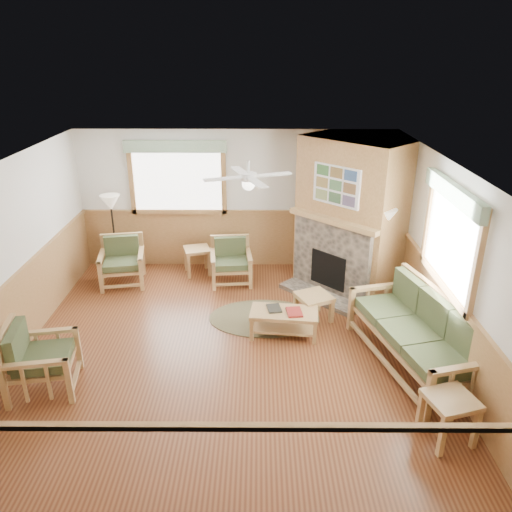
{
  "coord_description": "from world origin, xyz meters",
  "views": [
    {
      "loc": [
        0.44,
        -6.29,
        4.11
      ],
      "look_at": [
        0.4,
        0.7,
        1.15
      ],
      "focal_mm": 35.0,
      "sensor_mm": 36.0,
      "label": 1
    }
  ],
  "objects_px": {
    "armchair_back_right": "(231,262)",
    "armchair_left": "(42,358)",
    "floor_lamp_right": "(380,258)",
    "floor_lamp_left": "(114,235)",
    "end_table_chairs": "(197,261)",
    "footstool": "(313,307)",
    "armchair_back_left": "(122,262)",
    "end_table_sofa": "(448,418)",
    "sofa": "(414,333)",
    "coffee_table": "(284,323)"
  },
  "relations": [
    {
      "from": "end_table_chairs",
      "to": "footstool",
      "type": "distance_m",
      "value": 2.72
    },
    {
      "from": "armchair_back_left",
      "to": "end_table_sofa",
      "type": "relative_size",
      "value": 1.52
    },
    {
      "from": "sofa",
      "to": "end_table_chairs",
      "type": "distance_m",
      "value": 4.47
    },
    {
      "from": "armchair_back_right",
      "to": "floor_lamp_left",
      "type": "distance_m",
      "value": 2.28
    },
    {
      "from": "armchair_back_left",
      "to": "coffee_table",
      "type": "bearing_deg",
      "value": -40.99
    },
    {
      "from": "footstool",
      "to": "armchair_left",
      "type": "bearing_deg",
      "value": -154.06
    },
    {
      "from": "coffee_table",
      "to": "end_table_sofa",
      "type": "distance_m",
      "value": 2.79
    },
    {
      "from": "coffee_table",
      "to": "end_table_chairs",
      "type": "bearing_deg",
      "value": 131.43
    },
    {
      "from": "armchair_back_right",
      "to": "footstool",
      "type": "distance_m",
      "value": 1.98
    },
    {
      "from": "end_table_sofa",
      "to": "floor_lamp_right",
      "type": "relative_size",
      "value": 0.33
    },
    {
      "from": "end_table_sofa",
      "to": "floor_lamp_left",
      "type": "distance_m",
      "value": 6.57
    },
    {
      "from": "armchair_back_right",
      "to": "coffee_table",
      "type": "distance_m",
      "value": 2.08
    },
    {
      "from": "floor_lamp_left",
      "to": "end_table_sofa",
      "type": "bearing_deg",
      "value": -42.29
    },
    {
      "from": "armchair_back_left",
      "to": "armchair_back_right",
      "type": "bearing_deg",
      "value": -7.11
    },
    {
      "from": "armchair_back_left",
      "to": "floor_lamp_right",
      "type": "relative_size",
      "value": 0.5
    },
    {
      "from": "armchair_left",
      "to": "coffee_table",
      "type": "xyz_separation_m",
      "value": [
        3.14,
        1.3,
        -0.25
      ]
    },
    {
      "from": "end_table_sofa",
      "to": "footstool",
      "type": "bearing_deg",
      "value": 114.64
    },
    {
      "from": "armchair_left",
      "to": "floor_lamp_left",
      "type": "height_order",
      "value": "floor_lamp_left"
    },
    {
      "from": "armchair_back_left",
      "to": "floor_lamp_left",
      "type": "height_order",
      "value": "floor_lamp_left"
    },
    {
      "from": "armchair_left",
      "to": "floor_lamp_left",
      "type": "xyz_separation_m",
      "value": [
        0.02,
        3.51,
        0.34
      ]
    },
    {
      "from": "footstool",
      "to": "floor_lamp_left",
      "type": "bearing_deg",
      "value": 154.34
    },
    {
      "from": "end_table_sofa",
      "to": "armchair_back_right",
      "type": "bearing_deg",
      "value": 122.86
    },
    {
      "from": "floor_lamp_left",
      "to": "end_table_chairs",
      "type": "bearing_deg",
      "value": 0.99
    },
    {
      "from": "sofa",
      "to": "armchair_back_right",
      "type": "distance_m",
      "value": 3.72
    },
    {
      "from": "sofa",
      "to": "end_table_sofa",
      "type": "distance_m",
      "value": 1.44
    },
    {
      "from": "armchair_back_left",
      "to": "coffee_table",
      "type": "height_order",
      "value": "armchair_back_left"
    },
    {
      "from": "end_table_sofa",
      "to": "floor_lamp_left",
      "type": "relative_size",
      "value": 0.36
    },
    {
      "from": "footstool",
      "to": "floor_lamp_right",
      "type": "height_order",
      "value": "floor_lamp_right"
    },
    {
      "from": "armchair_left",
      "to": "floor_lamp_left",
      "type": "bearing_deg",
      "value": -10.49
    },
    {
      "from": "end_table_chairs",
      "to": "end_table_sofa",
      "type": "relative_size",
      "value": 0.93
    },
    {
      "from": "armchair_back_right",
      "to": "armchair_left",
      "type": "relative_size",
      "value": 0.89
    },
    {
      "from": "floor_lamp_left",
      "to": "sofa",
      "type": "bearing_deg",
      "value": -31.6
    },
    {
      "from": "armchair_back_left",
      "to": "floor_lamp_left",
      "type": "xyz_separation_m",
      "value": [
        -0.22,
        0.43,
        0.36
      ]
    },
    {
      "from": "armchair_back_right",
      "to": "sofa",
      "type": "bearing_deg",
      "value": -51.08
    },
    {
      "from": "sofa",
      "to": "end_table_chairs",
      "type": "xyz_separation_m",
      "value": [
        -3.3,
        3.01,
        -0.25
      ]
    },
    {
      "from": "armchair_back_right",
      "to": "armchair_left",
      "type": "xyz_separation_m",
      "value": [
        -2.24,
        -3.16,
        0.05
      ]
    },
    {
      "from": "end_table_chairs",
      "to": "footstool",
      "type": "height_order",
      "value": "end_table_chairs"
    },
    {
      "from": "sofa",
      "to": "armchair_left",
      "type": "distance_m",
      "value": 4.89
    },
    {
      "from": "armchair_back_right",
      "to": "end_table_chairs",
      "type": "bearing_deg",
      "value": 145.04
    },
    {
      "from": "footstool",
      "to": "sofa",
      "type": "bearing_deg",
      "value": -45.4
    },
    {
      "from": "armchair_back_right",
      "to": "floor_lamp_right",
      "type": "bearing_deg",
      "value": -24.88
    },
    {
      "from": "armchair_left",
      "to": "end_table_chairs",
      "type": "xyz_separation_m",
      "value": [
        1.57,
        3.54,
        -0.19
      ]
    },
    {
      "from": "floor_lamp_right",
      "to": "end_table_sofa",
      "type": "bearing_deg",
      "value": -88.28
    },
    {
      "from": "coffee_table",
      "to": "end_table_sofa",
      "type": "bearing_deg",
      "value": -45.58
    },
    {
      "from": "sofa",
      "to": "armchair_back_left",
      "type": "distance_m",
      "value": 5.28
    },
    {
      "from": "armchair_left",
      "to": "coffee_table",
      "type": "distance_m",
      "value": 3.41
    },
    {
      "from": "armchair_back_left",
      "to": "sofa",
      "type": "bearing_deg",
      "value": -38.36
    },
    {
      "from": "armchair_left",
      "to": "end_table_sofa",
      "type": "distance_m",
      "value": 4.95
    },
    {
      "from": "coffee_table",
      "to": "end_table_sofa",
      "type": "relative_size",
      "value": 1.78
    },
    {
      "from": "armchair_back_right",
      "to": "floor_lamp_right",
      "type": "height_order",
      "value": "floor_lamp_right"
    }
  ]
}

